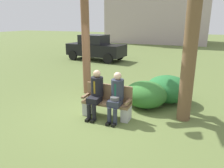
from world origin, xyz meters
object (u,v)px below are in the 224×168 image
Objects in this scene: shrub_near_bench at (146,94)px; parked_car_near at (96,48)px; seated_man_right at (116,94)px; shrub_mid_lawn at (168,89)px; building_backdrop at (160,0)px; park_bench at (107,103)px; seated_man_left at (96,91)px.

parked_car_near is (-5.08, 6.81, 0.43)m from shrub_near_bench.
shrub_near_bench is at bearing 66.58° from seated_man_right.
shrub_mid_lawn is 0.12× the size of building_backdrop.
shrub_near_bench is 0.32× the size of parked_car_near.
shrub_near_bench is at bearing -128.97° from shrub_mid_lawn.
building_backdrop reaches higher than park_bench.
seated_man_left is 2.54m from shrub_mid_lawn.
building_backdrop is (-3.62, 21.14, 4.47)m from shrub_near_bench.
shrub_mid_lawn is at bearing 51.74° from park_bench.
seated_man_left is 8.93m from parked_car_near.
seated_man_left reaches higher than shrub_near_bench.
building_backdrop reaches higher than seated_man_right.
park_bench is 1.03× the size of seated_man_right.
building_backdrop is (-4.18, 20.45, 4.44)m from shrub_mid_lawn.
seated_man_right is 0.93× the size of shrub_mid_lawn.
parked_car_near reaches higher than seated_man_right.
shrub_near_bench is 0.11× the size of building_backdrop.
seated_man_left is 0.93× the size of shrub_mid_lawn.
shrub_mid_lawn is (1.08, 1.89, -0.29)m from seated_man_right.
park_bench is 0.33× the size of parked_car_near.
shrub_mid_lawn is (0.56, 0.70, 0.04)m from shrub_near_bench.
park_bench is at bearing -61.66° from parked_car_near.
seated_man_right is 1.01× the size of shrub_near_bench.
seated_man_right reaches higher than park_bench.
seated_man_left is (-0.29, -0.12, 0.34)m from park_bench.
seated_man_left is 1.00× the size of seated_man_right.
parked_car_near is at bearing 118.34° from park_bench.
park_bench is at bearing -128.26° from shrub_mid_lawn.
shrub_mid_lawn is at bearing -47.28° from parked_car_near.
seated_man_left is at bearing -133.25° from shrub_near_bench.
seated_man_right is (0.60, -0.01, -0.01)m from seated_man_left.
parked_car_near reaches higher than seated_man_left.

